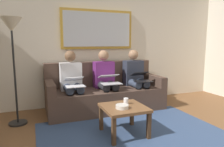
{
  "coord_description": "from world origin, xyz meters",
  "views": [
    {
      "loc": [
        1.29,
        1.63,
        1.29
      ],
      "look_at": [
        0.0,
        -1.7,
        0.75
      ],
      "focal_mm": 33.27,
      "sensor_mm": 36.0,
      "label": 1
    }
  ],
  "objects_px": {
    "person_middle": "(105,78)",
    "person_right": "(72,80)",
    "framed_mirror": "(98,29)",
    "bowl": "(122,107)",
    "cup": "(126,101)",
    "laptop_white": "(74,82)",
    "person_left": "(135,76)",
    "laptop_black": "(141,77)",
    "coffee_table": "(124,111)",
    "standing_lamp": "(12,37)",
    "laptop_silver": "(110,79)",
    "couch": "(104,93)"
  },
  "relations": [
    {
      "from": "person_middle",
      "to": "person_right",
      "type": "bearing_deg",
      "value": 0.0
    },
    {
      "from": "framed_mirror",
      "to": "bowl",
      "type": "relative_size",
      "value": 8.55
    },
    {
      "from": "cup",
      "to": "person_middle",
      "type": "relative_size",
      "value": 0.08
    },
    {
      "from": "laptop_white",
      "to": "person_left",
      "type": "bearing_deg",
      "value": -169.47
    },
    {
      "from": "laptop_black",
      "to": "laptop_white",
      "type": "bearing_deg",
      "value": 0.44
    },
    {
      "from": "bowl",
      "to": "person_left",
      "type": "distance_m",
      "value": 1.49
    },
    {
      "from": "coffee_table",
      "to": "framed_mirror",
      "type": "bearing_deg",
      "value": -94.68
    },
    {
      "from": "person_middle",
      "to": "standing_lamp",
      "type": "xyz_separation_m",
      "value": [
        1.55,
        0.2,
        0.76
      ]
    },
    {
      "from": "bowl",
      "to": "person_right",
      "type": "xyz_separation_m",
      "value": [
        0.45,
        -1.22,
        0.18
      ]
    },
    {
      "from": "framed_mirror",
      "to": "standing_lamp",
      "type": "xyz_separation_m",
      "value": [
        1.55,
        0.66,
        -0.18
      ]
    },
    {
      "from": "cup",
      "to": "bowl",
      "type": "height_order",
      "value": "cup"
    },
    {
      "from": "coffee_table",
      "to": "laptop_silver",
      "type": "xyz_separation_m",
      "value": [
        -0.13,
        -0.91,
        0.29
      ]
    },
    {
      "from": "person_middle",
      "to": "framed_mirror",
      "type": "bearing_deg",
      "value": -90.0
    },
    {
      "from": "cup",
      "to": "bowl",
      "type": "xyz_separation_m",
      "value": [
        0.13,
        0.16,
        -0.02
      ]
    },
    {
      "from": "person_middle",
      "to": "coffee_table",
      "type": "bearing_deg",
      "value": 83.48
    },
    {
      "from": "bowl",
      "to": "person_right",
      "type": "distance_m",
      "value": 1.31
    },
    {
      "from": "person_middle",
      "to": "bowl",
      "type": "bearing_deg",
      "value": 81.06
    },
    {
      "from": "laptop_black",
      "to": "laptop_white",
      "type": "height_order",
      "value": "laptop_black"
    },
    {
      "from": "person_left",
      "to": "person_middle",
      "type": "xyz_separation_m",
      "value": [
        0.64,
        0.0,
        0.0
      ]
    },
    {
      "from": "person_left",
      "to": "standing_lamp",
      "type": "distance_m",
      "value": 2.33
    },
    {
      "from": "person_right",
      "to": "person_middle",
      "type": "bearing_deg",
      "value": 180.0
    },
    {
      "from": "bowl",
      "to": "person_right",
      "type": "bearing_deg",
      "value": -69.88
    },
    {
      "from": "cup",
      "to": "laptop_silver",
      "type": "bearing_deg",
      "value": -94.3
    },
    {
      "from": "laptop_white",
      "to": "laptop_black",
      "type": "bearing_deg",
      "value": -179.56
    },
    {
      "from": "couch",
      "to": "coffee_table",
      "type": "xyz_separation_m",
      "value": [
        0.13,
        1.22,
        0.03
      ]
    },
    {
      "from": "couch",
      "to": "laptop_white",
      "type": "distance_m",
      "value": 0.77
    },
    {
      "from": "bowl",
      "to": "laptop_silver",
      "type": "bearing_deg",
      "value": -101.05
    },
    {
      "from": "person_right",
      "to": "coffee_table",
      "type": "bearing_deg",
      "value": 113.88
    },
    {
      "from": "coffee_table",
      "to": "person_left",
      "type": "relative_size",
      "value": 0.51
    },
    {
      "from": "cup",
      "to": "person_middle",
      "type": "bearing_deg",
      "value": -93.35
    },
    {
      "from": "coffee_table",
      "to": "laptop_black",
      "type": "xyz_separation_m",
      "value": [
        -0.77,
        -0.92,
        0.29
      ]
    },
    {
      "from": "coffee_table",
      "to": "laptop_white",
      "type": "bearing_deg",
      "value": -60.82
    },
    {
      "from": "laptop_white",
      "to": "coffee_table",
      "type": "bearing_deg",
      "value": 119.18
    },
    {
      "from": "coffee_table",
      "to": "laptop_white",
      "type": "distance_m",
      "value": 1.08
    },
    {
      "from": "person_left",
      "to": "laptop_black",
      "type": "distance_m",
      "value": 0.23
    },
    {
      "from": "framed_mirror",
      "to": "bowl",
      "type": "distance_m",
      "value": 2.03
    },
    {
      "from": "laptop_silver",
      "to": "laptop_white",
      "type": "distance_m",
      "value": 0.64
    },
    {
      "from": "framed_mirror",
      "to": "laptop_black",
      "type": "relative_size",
      "value": 3.81
    },
    {
      "from": "framed_mirror",
      "to": "person_left",
      "type": "distance_m",
      "value": 1.23
    },
    {
      "from": "laptop_white",
      "to": "person_right",
      "type": "bearing_deg",
      "value": -90.0
    },
    {
      "from": "coffee_table",
      "to": "bowl",
      "type": "bearing_deg",
      "value": 50.2
    },
    {
      "from": "coffee_table",
      "to": "cup",
      "type": "relative_size",
      "value": 6.49
    },
    {
      "from": "cup",
      "to": "standing_lamp",
      "type": "distance_m",
      "value": 1.95
    },
    {
      "from": "cup",
      "to": "laptop_black",
      "type": "relative_size",
      "value": 0.23
    },
    {
      "from": "coffee_table",
      "to": "laptop_white",
      "type": "relative_size",
      "value": 1.69
    },
    {
      "from": "couch",
      "to": "laptop_black",
      "type": "distance_m",
      "value": 0.77
    },
    {
      "from": "bowl",
      "to": "laptop_silver",
      "type": "relative_size",
      "value": 0.48
    },
    {
      "from": "laptop_silver",
      "to": "person_right",
      "type": "bearing_deg",
      "value": -20.36
    },
    {
      "from": "framed_mirror",
      "to": "couch",
      "type": "bearing_deg",
      "value": 90.0
    },
    {
      "from": "person_left",
      "to": "laptop_black",
      "type": "bearing_deg",
      "value": 90.0
    }
  ]
}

